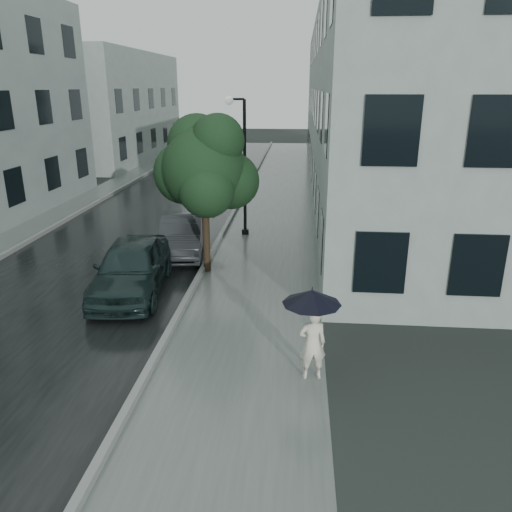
# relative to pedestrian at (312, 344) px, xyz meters

# --- Properties ---
(ground) EXTENTS (120.00, 120.00, 0.00)m
(ground) POSITION_rel_pedestrian_xyz_m (-1.70, 1.00, -0.75)
(ground) COLOR black
(ground) RESTS_ON ground
(sidewalk) EXTENTS (3.50, 60.00, 0.01)m
(sidewalk) POSITION_rel_pedestrian_xyz_m (-1.45, 13.00, -0.75)
(sidewalk) COLOR slate
(sidewalk) RESTS_ON ground
(kerb_near) EXTENTS (0.15, 60.00, 0.15)m
(kerb_near) POSITION_rel_pedestrian_xyz_m (-3.28, 13.00, -0.68)
(kerb_near) COLOR slate
(kerb_near) RESTS_ON ground
(asphalt_road) EXTENTS (6.85, 60.00, 0.00)m
(asphalt_road) POSITION_rel_pedestrian_xyz_m (-6.78, 13.00, -0.75)
(asphalt_road) COLOR black
(asphalt_road) RESTS_ON ground
(kerb_far) EXTENTS (0.15, 60.00, 0.15)m
(kerb_far) POSITION_rel_pedestrian_xyz_m (-10.27, 13.00, -0.68)
(kerb_far) COLOR slate
(kerb_far) RESTS_ON ground
(sidewalk_far) EXTENTS (1.70, 60.00, 0.01)m
(sidewalk_far) POSITION_rel_pedestrian_xyz_m (-11.20, 13.00, -0.75)
(sidewalk_far) COLOR #4C5451
(sidewalk_far) RESTS_ON ground
(building_near) EXTENTS (7.02, 36.00, 9.00)m
(building_near) POSITION_rel_pedestrian_xyz_m (3.77, 20.50, 3.75)
(building_near) COLOR gray
(building_near) RESTS_ON ground
(building_far_b) EXTENTS (7.02, 18.00, 8.00)m
(building_far_b) POSITION_rel_pedestrian_xyz_m (-15.47, 31.00, 3.25)
(building_far_b) COLOR gray
(building_far_b) RESTS_ON ground
(pedestrian) EXTENTS (0.60, 0.45, 1.49)m
(pedestrian) POSITION_rel_pedestrian_xyz_m (0.00, 0.00, 0.00)
(pedestrian) COLOR silver
(pedestrian) RESTS_ON sidewalk
(umbrella) EXTENTS (1.36, 1.36, 0.99)m
(umbrella) POSITION_rel_pedestrian_xyz_m (-0.04, 0.03, 0.98)
(umbrella) COLOR black
(umbrella) RESTS_ON ground
(street_tree) EXTENTS (3.23, 2.94, 4.81)m
(street_tree) POSITION_rel_pedestrian_xyz_m (-3.15, 5.92, 2.48)
(street_tree) COLOR #332619
(street_tree) RESTS_ON ground
(lamp_post) EXTENTS (0.84, 0.40, 5.18)m
(lamp_post) POSITION_rel_pedestrian_xyz_m (-2.55, 9.97, 2.21)
(lamp_post) COLOR black
(lamp_post) RESTS_ON ground
(car_near) EXTENTS (2.23, 4.57, 1.50)m
(car_near) POSITION_rel_pedestrian_xyz_m (-4.91, 3.92, 0.00)
(car_near) COLOR black
(car_near) RESTS_ON ground
(car_far) EXTENTS (1.96, 4.15, 1.32)m
(car_far) POSITION_rel_pedestrian_xyz_m (-4.33, 7.54, -0.09)
(car_far) COLOR #272A2D
(car_far) RESTS_ON ground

